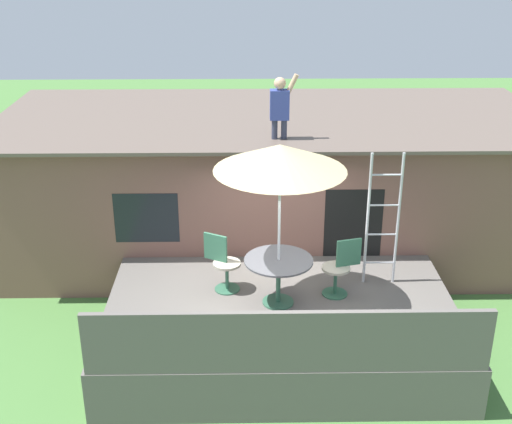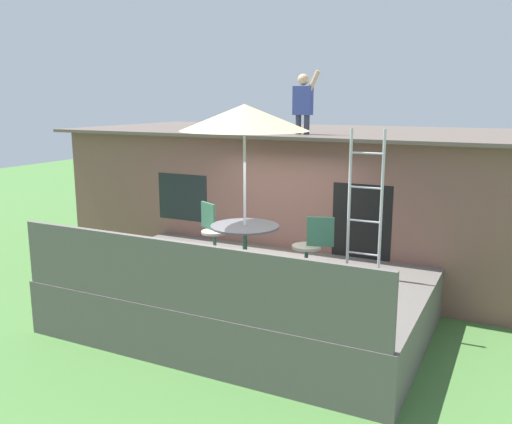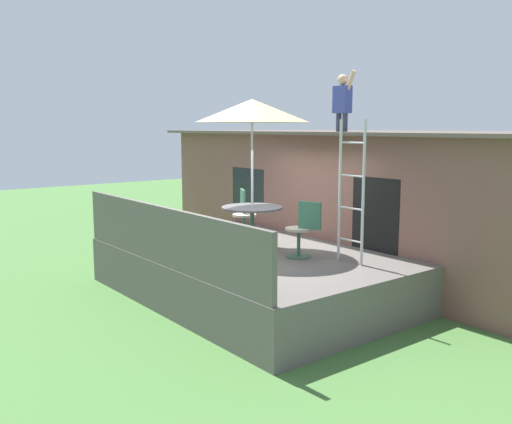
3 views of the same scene
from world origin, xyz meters
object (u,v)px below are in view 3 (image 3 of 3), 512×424
object	(u,v)px
patio_table	(252,216)
patio_umbrella	(252,111)
patio_chair_right	(303,230)
step_ladder	(351,192)
person_figure	(343,99)
patio_chair_left	(244,215)

from	to	relation	value
patio_table	patio_umbrella	distance (m)	1.76
patio_chair_right	step_ladder	bearing A→B (deg)	-167.17
person_figure	patio_chair_left	world-z (taller)	person_figure
patio_umbrella	patio_table	bearing A→B (deg)	-90.00
patio_table	step_ladder	distance (m)	1.85
patio_table	patio_umbrella	xyz separation A→B (m)	(0.00, 0.00, 1.76)
patio_umbrella	step_ladder	distance (m)	2.17
patio_chair_left	patio_chair_right	xyz separation A→B (m)	(1.83, -0.19, 0.00)
person_figure	patio_chair_right	world-z (taller)	person_figure
patio_chair_left	patio_chair_right	bearing A→B (deg)	22.30
patio_chair_left	person_figure	bearing A→B (deg)	87.29
person_figure	patio_chair_left	bearing A→B (deg)	-120.98
person_figure	patio_chair_right	xyz separation A→B (m)	(0.87, -1.78, -2.15)
person_figure	patio_umbrella	bearing A→B (deg)	-92.81
patio_table	patio_chair_right	size ratio (longest dim) A/B	1.13
patio_umbrella	step_ladder	bearing A→B (deg)	20.93
patio_umbrella	person_figure	xyz separation A→B (m)	(0.10, 2.05, 0.26)
patio_umbrella	patio_chair_right	bearing A→B (deg)	15.37
step_ladder	person_figure	distance (m)	2.59
patio_chair_left	patio_chair_right	size ratio (longest dim) A/B	1.00
patio_umbrella	person_figure	size ratio (longest dim) A/B	2.29
patio_table	patio_chair_right	world-z (taller)	patio_chair_right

